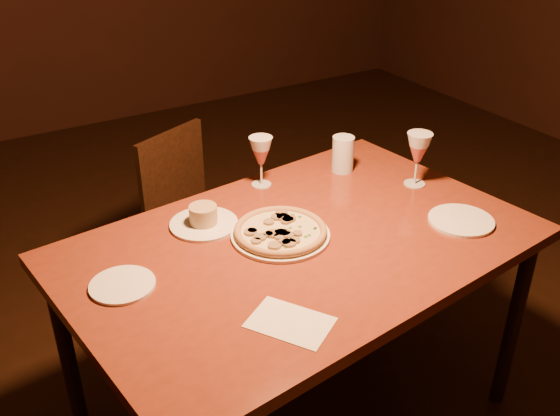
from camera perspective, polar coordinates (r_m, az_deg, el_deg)
dining_table at (r=1.95m, az=1.89°, el=-4.67°), size 1.52×1.08×0.76m
chair_far at (r=2.76m, az=-7.90°, el=-0.14°), size 0.49×0.49×0.78m
pizza_plate at (r=1.92m, az=0.04°, el=-2.17°), size 0.31×0.31×0.03m
ramekin_saucer at (r=2.00m, az=-7.00°, el=-1.03°), size 0.22×0.22×0.07m
wine_glass_far at (r=2.20m, az=-1.74°, el=4.26°), size 0.08×0.08×0.18m
wine_glass_right at (r=2.25m, az=12.44°, el=4.36°), size 0.09×0.09×0.20m
water_tumbler at (r=2.33m, az=5.77°, el=4.93°), size 0.08×0.08×0.13m
side_plate_left at (r=1.77m, az=-14.22°, el=-6.83°), size 0.18×0.18×0.01m
side_plate_near at (r=2.09m, az=16.22°, el=-1.10°), size 0.21×0.21×0.01m
menu_card at (r=1.60m, az=0.94°, el=-10.42°), size 0.23×0.25×0.00m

